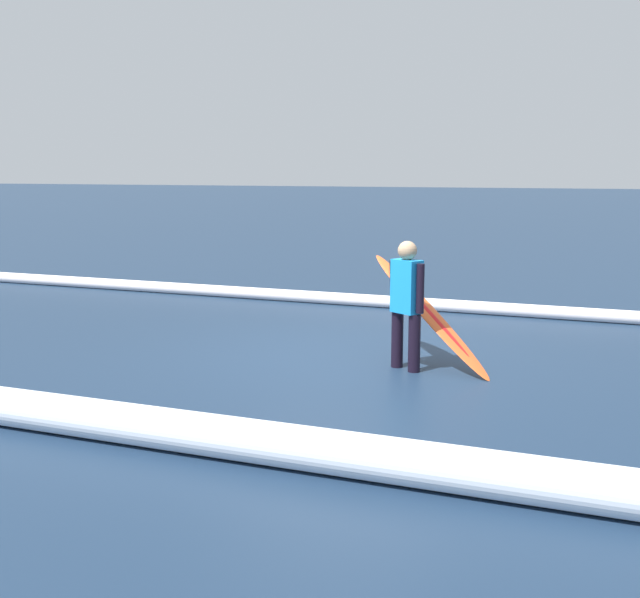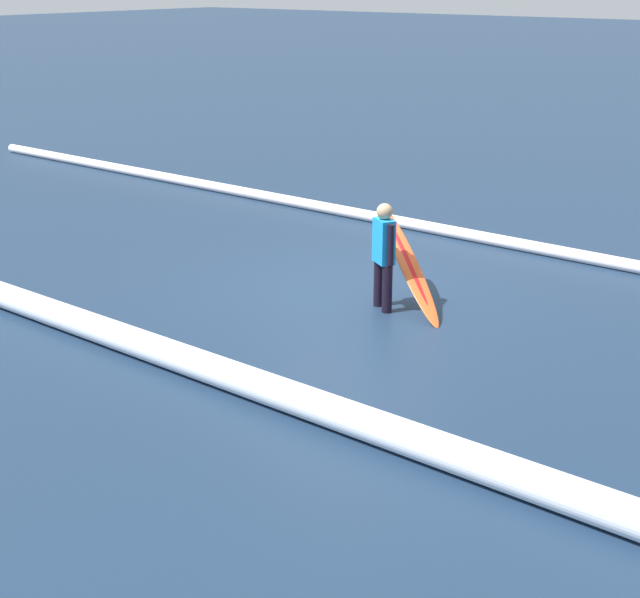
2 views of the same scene
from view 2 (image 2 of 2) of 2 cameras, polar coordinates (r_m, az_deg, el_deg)
ground_plane at (r=13.76m, az=1.37°, el=0.71°), size 169.04×169.04×0.00m
surfer at (r=12.66m, az=3.93°, el=2.95°), size 0.46×0.36×1.50m
surfboard at (r=12.88m, az=5.45°, el=2.18°), size 1.77×1.28×1.26m
wave_crest_foreground at (r=17.63m, az=2.37°, el=5.25°), size 22.39×0.55×0.21m
wave_crest_midground at (r=11.36m, az=-10.63°, el=-2.84°), size 16.49×0.62×0.35m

